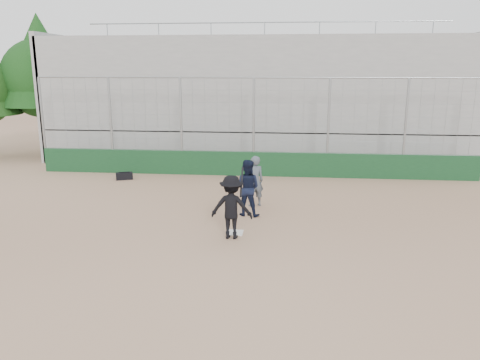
# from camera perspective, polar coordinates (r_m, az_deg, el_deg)

# --- Properties ---
(ground) EXTENTS (90.00, 90.00, 0.00)m
(ground) POSITION_cam_1_polar(r_m,az_deg,el_deg) (12.81, -0.63, -6.47)
(ground) COLOR #856048
(ground) RESTS_ON ground
(home_plate) EXTENTS (0.44, 0.44, 0.02)m
(home_plate) POSITION_cam_1_polar(r_m,az_deg,el_deg) (12.81, -0.63, -6.42)
(home_plate) COLOR white
(home_plate) RESTS_ON ground
(backstop) EXTENTS (18.10, 0.25, 4.04)m
(backstop) POSITION_cam_1_polar(r_m,az_deg,el_deg) (19.32, 1.66, 3.33)
(backstop) COLOR #11361A
(backstop) RESTS_ON ground
(bleachers) EXTENTS (20.25, 6.70, 6.98)m
(bleachers) POSITION_cam_1_polar(r_m,az_deg,el_deg) (24.00, 2.55, 10.05)
(bleachers) COLOR gray
(bleachers) RESTS_ON ground
(tree_left) EXTENTS (4.48, 4.48, 7.00)m
(tree_left) POSITION_cam_1_polar(r_m,az_deg,el_deg) (26.07, -23.11, 12.51)
(tree_left) COLOR #372114
(tree_left) RESTS_ON ground
(batter_at_plate) EXTENTS (1.12, 0.78, 1.85)m
(batter_at_plate) POSITION_cam_1_polar(r_m,az_deg,el_deg) (12.21, -1.04, -3.31)
(batter_at_plate) COLOR black
(batter_at_plate) RESTS_ON ground
(catcher_crouched) EXTENTS (0.97, 0.83, 1.17)m
(catcher_crouched) POSITION_cam_1_polar(r_m,az_deg,el_deg) (14.11, 0.82, -2.09)
(catcher_crouched) COLOR black
(catcher_crouched) RESTS_ON ground
(umpire) EXTENTS (0.71, 0.61, 1.49)m
(umpire) POSITION_cam_1_polar(r_m,az_deg,el_deg) (15.06, 1.79, -0.45)
(umpire) COLOR #48525C
(umpire) RESTS_ON ground
(equipment_bag) EXTENTS (0.71, 0.50, 0.32)m
(equipment_bag) POSITION_cam_1_polar(r_m,az_deg,el_deg) (19.35, -13.92, 0.48)
(equipment_bag) COLOR black
(equipment_bag) RESTS_ON ground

